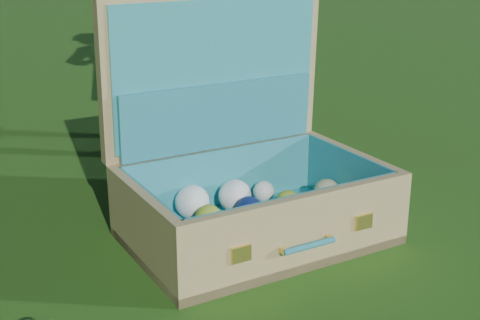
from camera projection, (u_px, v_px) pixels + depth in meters
ground at (211, 251)px, 1.69m from camera, size 60.00×60.00×0.00m
suitcase at (241, 167)px, 1.76m from camera, size 0.65×0.50×0.63m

